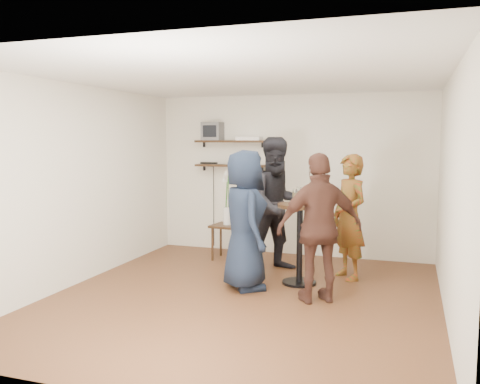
% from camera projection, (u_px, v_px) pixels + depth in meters
% --- Properties ---
extents(room, '(4.58, 5.08, 2.68)m').
position_uv_depth(room, '(243.00, 190.00, 5.91)').
color(room, '#482C17').
rests_on(room, ground).
extents(shelf_upper, '(1.20, 0.25, 0.04)m').
position_uv_depth(shelf_upper, '(231.00, 141.00, 8.41)').
color(shelf_upper, black).
rests_on(shelf_upper, room).
extents(shelf_lower, '(1.20, 0.25, 0.04)m').
position_uv_depth(shelf_lower, '(231.00, 165.00, 8.45)').
color(shelf_lower, black).
rests_on(shelf_lower, room).
extents(crt_monitor, '(0.32, 0.30, 0.30)m').
position_uv_depth(crt_monitor, '(213.00, 131.00, 8.49)').
color(crt_monitor, '#59595B').
rests_on(crt_monitor, shelf_upper).
extents(dvd_deck, '(0.40, 0.24, 0.06)m').
position_uv_depth(dvd_deck, '(249.00, 138.00, 8.30)').
color(dvd_deck, silver).
rests_on(dvd_deck, shelf_upper).
extents(radio, '(0.22, 0.10, 0.10)m').
position_uv_depth(radio, '(236.00, 162.00, 8.41)').
color(radio, black).
rests_on(radio, shelf_lower).
extents(power_strip, '(0.30, 0.05, 0.03)m').
position_uv_depth(power_strip, '(209.00, 163.00, 8.62)').
color(power_strip, black).
rests_on(power_strip, shelf_lower).
extents(side_table, '(0.51, 0.51, 0.55)m').
position_uv_depth(side_table, '(227.00, 230.00, 7.99)').
color(side_table, black).
rests_on(side_table, room).
extents(vase_lilies, '(0.19, 0.19, 0.90)m').
position_uv_depth(vase_lilies, '(227.00, 207.00, 7.95)').
color(vase_lilies, silver).
rests_on(vase_lilies, side_table).
extents(drinks_table, '(0.58, 0.58, 1.06)m').
position_uv_depth(drinks_table, '(300.00, 233.00, 6.59)').
color(drinks_table, black).
rests_on(drinks_table, room).
extents(wine_glass_fl, '(0.07, 0.07, 0.20)m').
position_uv_depth(wine_glass_fl, '(295.00, 194.00, 6.52)').
color(wine_glass_fl, silver).
rests_on(wine_glass_fl, drinks_table).
extents(wine_glass_fr, '(0.06, 0.06, 0.18)m').
position_uv_depth(wine_glass_fr, '(304.00, 195.00, 6.49)').
color(wine_glass_fr, silver).
rests_on(wine_glass_fr, drinks_table).
extents(wine_glass_bl, '(0.07, 0.07, 0.21)m').
position_uv_depth(wine_glass_bl, '(299.00, 192.00, 6.62)').
color(wine_glass_bl, silver).
rests_on(wine_glass_bl, drinks_table).
extents(wine_glass_br, '(0.07, 0.07, 0.21)m').
position_uv_depth(wine_glass_br, '(303.00, 193.00, 6.55)').
color(wine_glass_br, silver).
rests_on(wine_glass_br, drinks_table).
extents(person_plaid, '(0.70, 0.73, 1.69)m').
position_uv_depth(person_plaid, '(349.00, 217.00, 6.83)').
color(person_plaid, red).
rests_on(person_plaid, room).
extents(person_dark, '(1.18, 1.14, 1.92)m').
position_uv_depth(person_dark, '(278.00, 204.00, 7.26)').
color(person_dark, black).
rests_on(person_dark, room).
extents(person_navy, '(0.94, 1.02, 1.76)m').
position_uv_depth(person_navy, '(245.00, 220.00, 6.37)').
color(person_navy, black).
rests_on(person_navy, room).
extents(person_brown, '(1.09, 0.88, 1.74)m').
position_uv_depth(person_brown, '(320.00, 228.00, 5.84)').
color(person_brown, '#46271E').
rests_on(person_brown, room).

